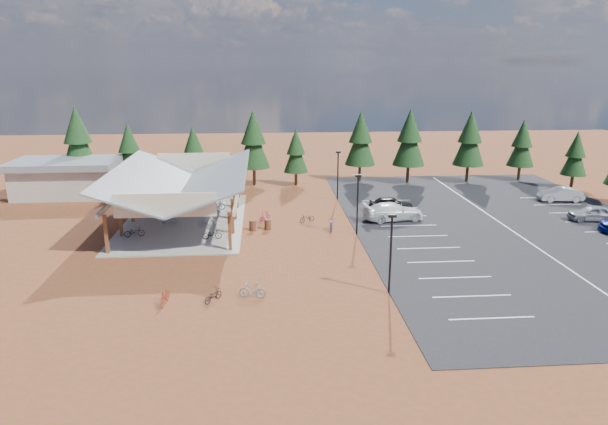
{
  "coord_description": "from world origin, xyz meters",
  "views": [
    {
      "loc": [
        -2.74,
        -41.03,
        14.08
      ],
      "look_at": [
        0.56,
        2.22,
        1.94
      ],
      "focal_mm": 32.0,
      "sensor_mm": 36.0,
      "label": 1
    }
  ],
  "objects_px": {
    "lamp_post_0": "(391,248)",
    "lamp_post_2": "(338,172)",
    "trash_bin_1": "(268,224)",
    "bike_4": "(212,234)",
    "car_9": "(560,194)",
    "bike_6": "(215,205)",
    "bike_3": "(168,197)",
    "bike_13": "(252,290)",
    "bike_5": "(207,222)",
    "bike_pavilion": "(182,180)",
    "lamp_post_1": "(358,200)",
    "bike_14": "(331,225)",
    "outbuilding": "(66,177)",
    "bike_0": "(134,232)",
    "bike_12": "(213,295)",
    "bike_16": "(307,218)",
    "bike_11": "(165,296)",
    "car_4": "(391,204)",
    "bike_2": "(160,210)",
    "bike_15": "(265,217)",
    "bike_7": "(202,197)",
    "bike_1": "(168,218)",
    "trash_bin_0": "(253,225)",
    "car_3": "(393,212)"
  },
  "relations": [
    {
      "from": "bike_3",
      "to": "bike_13",
      "type": "bearing_deg",
      "value": -151.25
    },
    {
      "from": "bike_2",
      "to": "car_9",
      "type": "distance_m",
      "value": 40.6
    },
    {
      "from": "bike_11",
      "to": "bike_14",
      "type": "xyz_separation_m",
      "value": [
        11.79,
        13.83,
        -0.05
      ]
    },
    {
      "from": "trash_bin_1",
      "to": "bike_3",
      "type": "bearing_deg",
      "value": 135.06
    },
    {
      "from": "bike_pavilion",
      "to": "bike_1",
      "type": "bearing_deg",
      "value": -140.82
    },
    {
      "from": "lamp_post_0",
      "to": "lamp_post_2",
      "type": "bearing_deg",
      "value": 90.0
    },
    {
      "from": "bike_pavilion",
      "to": "car_4",
      "type": "bearing_deg",
      "value": 5.22
    },
    {
      "from": "lamp_post_2",
      "to": "bike_5",
      "type": "relative_size",
      "value": 3.29
    },
    {
      "from": "lamp_post_1",
      "to": "car_4",
      "type": "relative_size",
      "value": 1.21
    },
    {
      "from": "trash_bin_0",
      "to": "lamp_post_1",
      "type": "bearing_deg",
      "value": -11.64
    },
    {
      "from": "lamp_post_2",
      "to": "outbuilding",
      "type": "bearing_deg",
      "value": 172.15
    },
    {
      "from": "trash_bin_1",
      "to": "bike_4",
      "type": "xyz_separation_m",
      "value": [
        -4.56,
        -2.6,
        0.06
      ]
    },
    {
      "from": "bike_pavilion",
      "to": "lamp_post_2",
      "type": "height_order",
      "value": "lamp_post_2"
    },
    {
      "from": "trash_bin_0",
      "to": "bike_5",
      "type": "xyz_separation_m",
      "value": [
        -3.98,
        1.03,
        0.12
      ]
    },
    {
      "from": "outbuilding",
      "to": "bike_13",
      "type": "distance_m",
      "value": 34.79
    },
    {
      "from": "lamp_post_2",
      "to": "bike_7",
      "type": "bearing_deg",
      "value": -178.84
    },
    {
      "from": "bike_0",
      "to": "bike_12",
      "type": "distance_m",
      "value": 14.96
    },
    {
      "from": "bike_14",
      "to": "trash_bin_0",
      "type": "bearing_deg",
      "value": -178.97
    },
    {
      "from": "bike_4",
      "to": "trash_bin_1",
      "type": "bearing_deg",
      "value": -67.36
    },
    {
      "from": "car_3",
      "to": "bike_2",
      "type": "bearing_deg",
      "value": 74.19
    },
    {
      "from": "lamp_post_1",
      "to": "lamp_post_2",
      "type": "bearing_deg",
      "value": 90.0
    },
    {
      "from": "lamp_post_2",
      "to": "bike_1",
      "type": "relative_size",
      "value": 2.82
    },
    {
      "from": "bike_11",
      "to": "car_4",
      "type": "height_order",
      "value": "car_4"
    },
    {
      "from": "trash_bin_1",
      "to": "bike_2",
      "type": "xyz_separation_m",
      "value": [
        -10.08,
        5.01,
        0.1
      ]
    },
    {
      "from": "outbuilding",
      "to": "bike_15",
      "type": "height_order",
      "value": "outbuilding"
    },
    {
      "from": "bike_6",
      "to": "bike_5",
      "type": "bearing_deg",
      "value": 175.01
    },
    {
      "from": "lamp_post_1",
      "to": "bike_15",
      "type": "distance_m",
      "value": 9.11
    },
    {
      "from": "bike_pavilion",
      "to": "bike_15",
      "type": "relative_size",
      "value": 11.32
    },
    {
      "from": "lamp_post_2",
      "to": "lamp_post_1",
      "type": "bearing_deg",
      "value": -90.0
    },
    {
      "from": "bike_7",
      "to": "bike_13",
      "type": "xyz_separation_m",
      "value": [
        5.57,
        -23.82,
        -0.07
      ]
    },
    {
      "from": "bike_14",
      "to": "bike_16",
      "type": "height_order",
      "value": "bike_14"
    },
    {
      "from": "bike_7",
      "to": "bike_14",
      "type": "bearing_deg",
      "value": -127.46
    },
    {
      "from": "bike_4",
      "to": "bike_6",
      "type": "xyz_separation_m",
      "value": [
        -0.46,
        9.04,
        0.09
      ]
    },
    {
      "from": "bike_12",
      "to": "bike_7",
      "type": "bearing_deg",
      "value": -46.72
    },
    {
      "from": "outbuilding",
      "to": "car_9",
      "type": "xyz_separation_m",
      "value": [
        51.98,
        -6.62,
        -1.25
      ]
    },
    {
      "from": "trash_bin_1",
      "to": "car_4",
      "type": "bearing_deg",
      "value": 21.9
    },
    {
      "from": "trash_bin_1",
      "to": "bike_15",
      "type": "relative_size",
      "value": 0.53
    },
    {
      "from": "trash_bin_1",
      "to": "car_9",
      "type": "distance_m",
      "value": 31.34
    },
    {
      "from": "bike_1",
      "to": "bike_6",
      "type": "bearing_deg",
      "value": -27.36
    },
    {
      "from": "lamp_post_2",
      "to": "trash_bin_0",
      "type": "xyz_separation_m",
      "value": [
        -8.77,
        -10.19,
        -2.53
      ]
    },
    {
      "from": "trash_bin_1",
      "to": "bike_5",
      "type": "height_order",
      "value": "bike_5"
    },
    {
      "from": "bike_pavilion",
      "to": "bike_2",
      "type": "xyz_separation_m",
      "value": [
        -2.55,
        1.98,
        -3.27
      ]
    },
    {
      "from": "bike_14",
      "to": "car_3",
      "type": "height_order",
      "value": "car_3"
    },
    {
      "from": "lamp_post_1",
      "to": "bike_4",
      "type": "relative_size",
      "value": 3.33
    },
    {
      "from": "lamp_post_1",
      "to": "bike_14",
      "type": "relative_size",
      "value": 2.79
    },
    {
      "from": "car_3",
      "to": "outbuilding",
      "type": "bearing_deg",
      "value": 62.24
    },
    {
      "from": "bike_1",
      "to": "car_9",
      "type": "relative_size",
      "value": 0.41
    },
    {
      "from": "car_4",
      "to": "lamp_post_0",
      "type": "bearing_deg",
      "value": 170.42
    },
    {
      "from": "bike_6",
      "to": "car_9",
      "type": "height_order",
      "value": "car_9"
    },
    {
      "from": "bike_4",
      "to": "car_3",
      "type": "relative_size",
      "value": 0.28
    }
  ]
}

